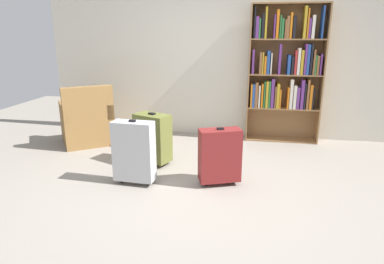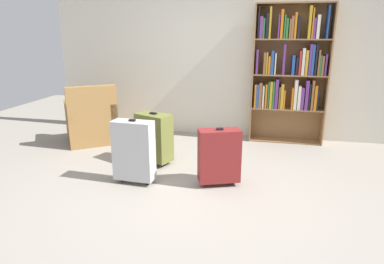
{
  "view_description": "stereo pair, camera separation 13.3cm",
  "coord_description": "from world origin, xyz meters",
  "px_view_note": "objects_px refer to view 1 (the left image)",
  "views": [
    {
      "loc": [
        0.49,
        -3.17,
        1.62
      ],
      "look_at": [
        -0.14,
        0.39,
        0.55
      ],
      "focal_mm": 31.39,
      "sensor_mm": 36.0,
      "label": 1
    },
    {
      "loc": [
        0.62,
        -3.14,
        1.62
      ],
      "look_at": [
        -0.14,
        0.39,
        0.55
      ],
      "focal_mm": 31.39,
      "sensor_mm": 36.0,
      "label": 2
    }
  ],
  "objects_px": {
    "bookshelf": "(285,69)",
    "mug": "(117,143)",
    "suitcase_dark_red": "(220,155)",
    "armchair": "(87,123)",
    "suitcase_olive": "(153,138)",
    "suitcase_silver": "(134,151)"
  },
  "relations": [
    {
      "from": "armchair",
      "to": "suitcase_olive",
      "type": "xyz_separation_m",
      "value": [
        1.22,
        -0.64,
        0.03
      ]
    },
    {
      "from": "bookshelf",
      "to": "suitcase_dark_red",
      "type": "bearing_deg",
      "value": -113.71
    },
    {
      "from": "mug",
      "to": "suitcase_olive",
      "type": "height_order",
      "value": "suitcase_olive"
    },
    {
      "from": "mug",
      "to": "suitcase_dark_red",
      "type": "relative_size",
      "value": 0.18
    },
    {
      "from": "armchair",
      "to": "bookshelf",
      "type": "bearing_deg",
      "value": 12.96
    },
    {
      "from": "suitcase_dark_red",
      "to": "armchair",
      "type": "bearing_deg",
      "value": 152.11
    },
    {
      "from": "bookshelf",
      "to": "suitcase_dark_red",
      "type": "distance_m",
      "value": 2.09
    },
    {
      "from": "bookshelf",
      "to": "suitcase_olive",
      "type": "distance_m",
      "value": 2.26
    },
    {
      "from": "mug",
      "to": "suitcase_dark_red",
      "type": "bearing_deg",
      "value": -32.57
    },
    {
      "from": "bookshelf",
      "to": "mug",
      "type": "relative_size",
      "value": 16.91
    },
    {
      "from": "suitcase_olive",
      "to": "suitcase_silver",
      "type": "bearing_deg",
      "value": -92.71
    },
    {
      "from": "suitcase_silver",
      "to": "suitcase_dark_red",
      "type": "distance_m",
      "value": 0.94
    },
    {
      "from": "suitcase_silver",
      "to": "suitcase_olive",
      "type": "bearing_deg",
      "value": 87.29
    },
    {
      "from": "bookshelf",
      "to": "suitcase_dark_red",
      "type": "relative_size",
      "value": 3.11
    },
    {
      "from": "armchair",
      "to": "suitcase_dark_red",
      "type": "relative_size",
      "value": 1.5
    },
    {
      "from": "bookshelf",
      "to": "suitcase_olive",
      "type": "xyz_separation_m",
      "value": [
        -1.68,
        -1.31,
        -0.75
      ]
    },
    {
      "from": "bookshelf",
      "to": "suitcase_silver",
      "type": "distance_m",
      "value": 2.67
    },
    {
      "from": "mug",
      "to": "armchair",
      "type": "bearing_deg",
      "value": 170.22
    },
    {
      "from": "suitcase_olive",
      "to": "suitcase_dark_red",
      "type": "distance_m",
      "value": 1.01
    },
    {
      "from": "armchair",
      "to": "suitcase_dark_red",
      "type": "height_order",
      "value": "armchair"
    },
    {
      "from": "mug",
      "to": "suitcase_dark_red",
      "type": "distance_m",
      "value": 1.94
    },
    {
      "from": "bookshelf",
      "to": "mug",
      "type": "bearing_deg",
      "value": -162.6
    }
  ]
}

